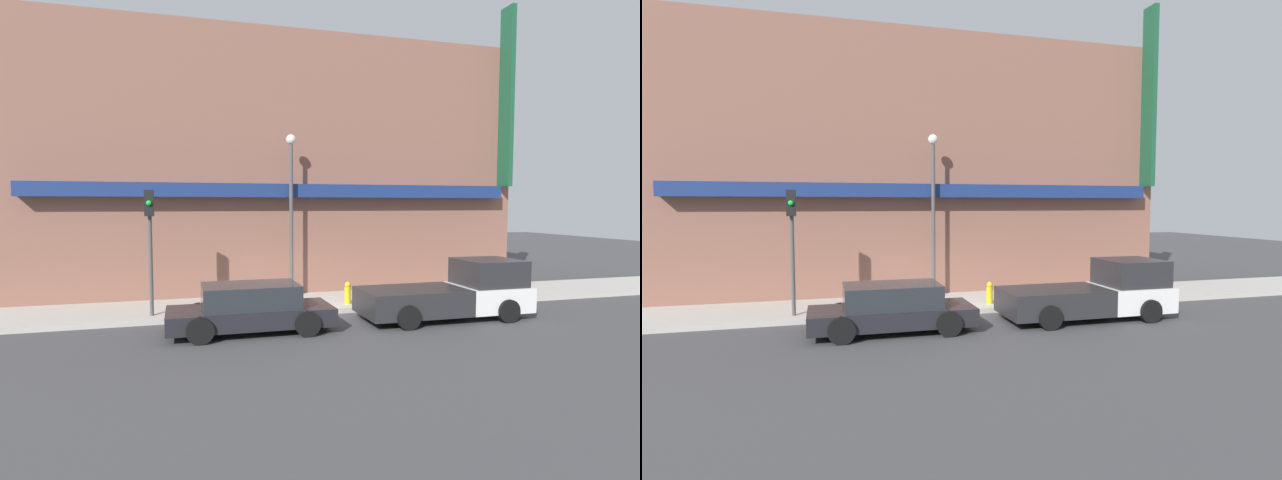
# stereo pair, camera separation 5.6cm
# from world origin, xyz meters

# --- Properties ---
(ground_plane) EXTENTS (80.00, 80.00, 0.00)m
(ground_plane) POSITION_xyz_m (0.00, 0.00, 0.00)
(ground_plane) COLOR #424244
(sidewalk) EXTENTS (36.00, 3.22, 0.17)m
(sidewalk) POSITION_xyz_m (0.00, 1.61, 0.08)
(sidewalk) COLOR #B7B2A8
(sidewalk) RESTS_ON ground
(building) EXTENTS (19.80, 3.80, 11.79)m
(building) POSITION_xyz_m (0.02, 4.70, 5.12)
(building) COLOR brown
(building) RESTS_ON ground
(pickup_truck) EXTENTS (5.39, 2.23, 1.85)m
(pickup_truck) POSITION_xyz_m (4.45, -1.59, 0.81)
(pickup_truck) COLOR white
(pickup_truck) RESTS_ON ground
(parked_car) EXTENTS (4.62, 2.07, 1.37)m
(parked_car) POSITION_xyz_m (-2.02, -1.59, 0.68)
(parked_car) COLOR black
(parked_car) RESTS_ON ground
(fire_hydrant) EXTENTS (0.22, 0.22, 0.77)m
(fire_hydrant) POSITION_xyz_m (1.67, 0.71, 0.55)
(fire_hydrant) COLOR yellow
(fire_hydrant) RESTS_ON sidewalk
(street_lamp) EXTENTS (0.36, 0.36, 5.98)m
(street_lamp) POSITION_xyz_m (0.03, 2.36, 3.87)
(street_lamp) COLOR #4C4C4C
(street_lamp) RESTS_ON sidewalk
(traffic_light) EXTENTS (0.28, 0.42, 3.89)m
(traffic_light) POSITION_xyz_m (-4.79, 0.52, 2.83)
(traffic_light) COLOR #4C4C4C
(traffic_light) RESTS_ON sidewalk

